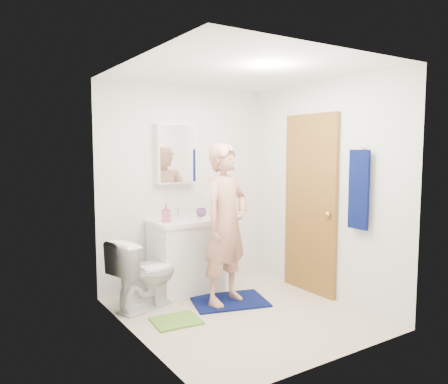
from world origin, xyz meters
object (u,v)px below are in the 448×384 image
at_px(vanity_cabinet, 186,258).
at_px(toilet, 145,273).
at_px(medicine_cabinet, 176,154).
at_px(toothbrush_cup, 201,213).
at_px(man, 226,224).
at_px(towel, 359,190).
at_px(soap_dispenser, 166,213).

distance_m(vanity_cabinet, toilet, 0.65).
bearing_deg(medicine_cabinet, toilet, -142.29).
height_order(medicine_cabinet, toothbrush_cup, medicine_cabinet).
xyz_separation_m(toothbrush_cup, man, (-0.09, -0.68, -0.03)).
bearing_deg(vanity_cabinet, man, -74.42).
bearing_deg(toilet, toothbrush_cup, -86.57).
distance_m(towel, toothbrush_cup, 1.85).
bearing_deg(soap_dispenser, vanity_cabinet, 9.71).
relative_size(vanity_cabinet, toilet, 1.07).
relative_size(vanity_cabinet, toothbrush_cup, 6.74).
height_order(vanity_cabinet, toilet, vanity_cabinet).
bearing_deg(medicine_cabinet, man, -78.54).
bearing_deg(towel, man, 138.85).
xyz_separation_m(soap_dispenser, man, (0.43, -0.55, -0.08)).
height_order(toilet, man, man).
relative_size(medicine_cabinet, toothbrush_cup, 5.90).
distance_m(vanity_cabinet, medicine_cabinet, 1.22).
distance_m(soap_dispenser, toothbrush_cup, 0.54).
height_order(medicine_cabinet, soap_dispenser, medicine_cabinet).
height_order(vanity_cabinet, soap_dispenser, soap_dispenser).
bearing_deg(man, vanity_cabinet, 87.98).
height_order(towel, toothbrush_cup, towel).
relative_size(toilet, man, 0.44).
bearing_deg(man, soap_dispenser, 110.24).
xyz_separation_m(medicine_cabinet, toothbrush_cup, (0.26, -0.14, -0.70)).
distance_m(medicine_cabinet, man, 1.12).
xyz_separation_m(soap_dispenser, toothbrush_cup, (0.52, 0.13, -0.05)).
bearing_deg(towel, toothbrush_cup, 120.38).
bearing_deg(towel, medicine_cabinet, 124.61).
height_order(toothbrush_cup, man, man).
distance_m(soap_dispenser, man, 0.71).
height_order(towel, man, man).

